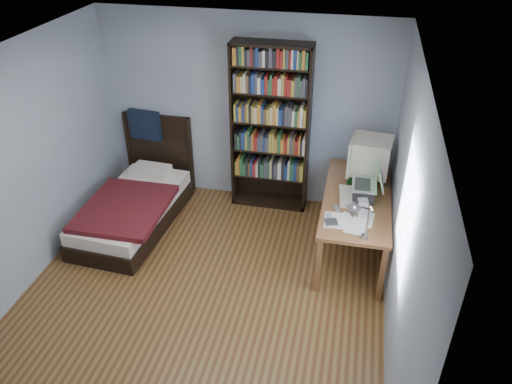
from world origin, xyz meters
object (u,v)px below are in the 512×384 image
desk_lamp (356,215)px  speaker (362,208)px  bed (135,204)px  soda_can (350,180)px  keyboard (347,196)px  desk (356,197)px  bookshelf (270,129)px  crt_monitor (369,156)px  laptop (365,189)px

desk_lamp → speaker: size_ratio=3.30×
speaker → bed: (-2.81, 0.36, -0.57)m
speaker → bed: size_ratio=0.10×
soda_can → keyboard: bearing=-91.4°
desk → speaker: (0.06, -0.87, 0.41)m
desk → keyboard: 0.63m
desk → bed: bed is taller
desk → keyboard: (-0.11, -0.53, 0.32)m
keyboard → bookshelf: size_ratio=0.21×
crt_monitor → speaker: crt_monitor is taller
keyboard → bed: bed is taller
desk → crt_monitor: (0.09, -0.05, 0.61)m
bed → keyboard: bearing=-0.5°
soda_can → bookshelf: size_ratio=0.05×
bed → soda_can: bearing=5.8°
laptop → keyboard: 0.22m
desk → keyboard: size_ratio=3.86×
desk_lamp → speaker: 0.90m
desk_lamp → bookshelf: 2.25m
speaker → desk: bearing=83.1°
laptop → desk_lamp: 1.23m
desk → desk_lamp: size_ratio=2.63×
laptop → soda_can: bearing=124.2°
crt_monitor → speaker: (-0.03, -0.82, -0.20)m
speaker → soda_can: bearing=93.6°
laptop → bookshelf: 1.49m
laptop → soda_can: size_ratio=3.86×
keyboard → laptop: bearing=2.5°
soda_can → bed: bed is taller
laptop → speaker: laptop is taller
soda_can → bed: size_ratio=0.06×
keyboard → bed: (-2.64, 0.02, -0.48)m
keyboard → speaker: size_ratio=2.25×
keyboard → bookshelf: bookshelf is taller
desk_lamp → bed: size_ratio=0.33×
bed → desk_lamp: bearing=-22.8°
desk_lamp → laptop: bearing=85.1°
desk_lamp → soda_can: (-0.08, 1.42, -0.48)m
speaker → bookshelf: bearing=125.7°
soda_can → bookshelf: (-1.05, 0.52, 0.32)m
crt_monitor → soda_can: bearing=-136.0°
speaker → crt_monitor: bearing=77.2°
desk_lamp → bed: 3.13m
desk → crt_monitor: size_ratio=3.28×
keyboard → desk_lamp: bearing=-90.5°
laptop → bed: (-2.83, -0.00, -0.59)m
speaker → soda_can: (-0.16, 0.63, -0.04)m
bed → crt_monitor: bearing=9.1°
crt_monitor → laptop: bearing=-91.1°
bookshelf → laptop: bearing=-32.6°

